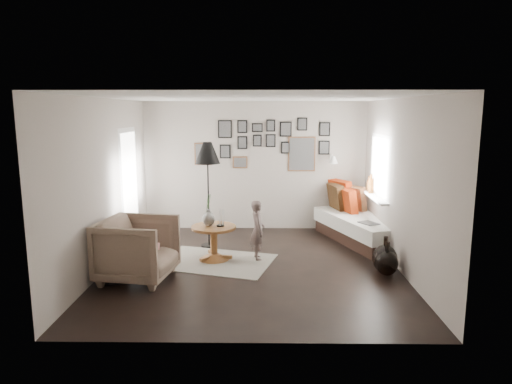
{
  "coord_description": "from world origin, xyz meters",
  "views": [
    {
      "loc": [
        0.15,
        -6.84,
        2.4
      ],
      "look_at": [
        0.05,
        0.5,
        1.1
      ],
      "focal_mm": 32.0,
      "sensor_mm": 36.0,
      "label": 1
    }
  ],
  "objects_px": {
    "vase": "(209,216)",
    "pedestal_table": "(214,244)",
    "magazine_basket": "(111,268)",
    "demijohn_large": "(385,259)",
    "armchair": "(138,249)",
    "child": "(258,230)",
    "demijohn_small": "(387,263)",
    "daybed": "(360,224)",
    "floor_lamp": "(208,157)"
  },
  "relations": [
    {
      "from": "pedestal_table",
      "to": "demijohn_small",
      "type": "xyz_separation_m",
      "value": [
        2.63,
        -0.68,
        -0.07
      ]
    },
    {
      "from": "pedestal_table",
      "to": "vase",
      "type": "xyz_separation_m",
      "value": [
        -0.08,
        0.02,
        0.47
      ]
    },
    {
      "from": "daybed",
      "to": "armchair",
      "type": "relative_size",
      "value": 2.31
    },
    {
      "from": "armchair",
      "to": "child",
      "type": "distance_m",
      "value": 1.95
    },
    {
      "from": "daybed",
      "to": "floor_lamp",
      "type": "xyz_separation_m",
      "value": [
        -2.8,
        -0.44,
        1.3
      ]
    },
    {
      "from": "magazine_basket",
      "to": "demijohn_large",
      "type": "bearing_deg",
      "value": 6.1
    },
    {
      "from": "demijohn_small",
      "to": "floor_lamp",
      "type": "bearing_deg",
      "value": 152.87
    },
    {
      "from": "armchair",
      "to": "floor_lamp",
      "type": "height_order",
      "value": "floor_lamp"
    },
    {
      "from": "vase",
      "to": "magazine_basket",
      "type": "distance_m",
      "value": 1.71
    },
    {
      "from": "daybed",
      "to": "demijohn_large",
      "type": "distance_m",
      "value": 1.76
    },
    {
      "from": "armchair",
      "to": "magazine_basket",
      "type": "height_order",
      "value": "armchair"
    },
    {
      "from": "demijohn_large",
      "to": "demijohn_small",
      "type": "xyz_separation_m",
      "value": [
        0.0,
        -0.12,
        -0.02
      ]
    },
    {
      "from": "vase",
      "to": "demijohn_small",
      "type": "height_order",
      "value": "vase"
    },
    {
      "from": "pedestal_table",
      "to": "demijohn_large",
      "type": "distance_m",
      "value": 2.69
    },
    {
      "from": "magazine_basket",
      "to": "demijohn_large",
      "type": "xyz_separation_m",
      "value": [
        4.0,
        0.43,
        0.01
      ]
    },
    {
      "from": "child",
      "to": "armchair",
      "type": "bearing_deg",
      "value": 106.92
    },
    {
      "from": "pedestal_table",
      "to": "floor_lamp",
      "type": "distance_m",
      "value": 1.56
    },
    {
      "from": "magazine_basket",
      "to": "pedestal_table",
      "type": "bearing_deg",
      "value": 35.86
    },
    {
      "from": "armchair",
      "to": "demijohn_large",
      "type": "xyz_separation_m",
      "value": [
        3.63,
        0.34,
        -0.24
      ]
    },
    {
      "from": "armchair",
      "to": "demijohn_large",
      "type": "height_order",
      "value": "armchair"
    },
    {
      "from": "armchair",
      "to": "child",
      "type": "height_order",
      "value": "child"
    },
    {
      "from": "magazine_basket",
      "to": "demijohn_small",
      "type": "height_order",
      "value": "demijohn_small"
    },
    {
      "from": "magazine_basket",
      "to": "demijohn_small",
      "type": "relative_size",
      "value": 0.81
    },
    {
      "from": "vase",
      "to": "magazine_basket",
      "type": "bearing_deg",
      "value": -141.92
    },
    {
      "from": "pedestal_table",
      "to": "armchair",
      "type": "distance_m",
      "value": 1.35
    },
    {
      "from": "vase",
      "to": "armchair",
      "type": "height_order",
      "value": "vase"
    },
    {
      "from": "demijohn_small",
      "to": "child",
      "type": "bearing_deg",
      "value": 159.36
    },
    {
      "from": "demijohn_large",
      "to": "daybed",
      "type": "bearing_deg",
      "value": 90.02
    },
    {
      "from": "floor_lamp",
      "to": "demijohn_small",
      "type": "relative_size",
      "value": 3.67
    },
    {
      "from": "floor_lamp",
      "to": "magazine_basket",
      "type": "height_order",
      "value": "floor_lamp"
    },
    {
      "from": "armchair",
      "to": "floor_lamp",
      "type": "distance_m",
      "value": 2.19
    },
    {
      "from": "floor_lamp",
      "to": "child",
      "type": "xyz_separation_m",
      "value": [
        0.88,
        -0.71,
        -1.13
      ]
    },
    {
      "from": "floor_lamp",
      "to": "magazine_basket",
      "type": "bearing_deg",
      "value": -124.42
    },
    {
      "from": "demijohn_large",
      "to": "demijohn_small",
      "type": "height_order",
      "value": "demijohn_large"
    },
    {
      "from": "vase",
      "to": "pedestal_table",
      "type": "bearing_deg",
      "value": -14.04
    },
    {
      "from": "armchair",
      "to": "demijohn_small",
      "type": "bearing_deg",
      "value": -78.05
    },
    {
      "from": "floor_lamp",
      "to": "demijohn_large",
      "type": "height_order",
      "value": "floor_lamp"
    },
    {
      "from": "vase",
      "to": "daybed",
      "type": "distance_m",
      "value": 2.99
    },
    {
      "from": "daybed",
      "to": "demijohn_small",
      "type": "relative_size",
      "value": 4.52
    },
    {
      "from": "vase",
      "to": "magazine_basket",
      "type": "height_order",
      "value": "vase"
    },
    {
      "from": "pedestal_table",
      "to": "demijohn_large",
      "type": "bearing_deg",
      "value": -11.96
    },
    {
      "from": "demijohn_large",
      "to": "pedestal_table",
      "type": "bearing_deg",
      "value": 168.04
    },
    {
      "from": "pedestal_table",
      "to": "daybed",
      "type": "bearing_deg",
      "value": 24.48
    },
    {
      "from": "vase",
      "to": "demijohn_small",
      "type": "relative_size",
      "value": 1.01
    },
    {
      "from": "vase",
      "to": "demijohn_large",
      "type": "height_order",
      "value": "vase"
    },
    {
      "from": "armchair",
      "to": "floor_lamp",
      "type": "bearing_deg",
      "value": -18.08
    },
    {
      "from": "magazine_basket",
      "to": "vase",
      "type": "bearing_deg",
      "value": 38.08
    },
    {
      "from": "demijohn_small",
      "to": "child",
      "type": "distance_m",
      "value": 2.08
    },
    {
      "from": "pedestal_table",
      "to": "armchair",
      "type": "relative_size",
      "value": 0.73
    },
    {
      "from": "daybed",
      "to": "vase",
      "type": "bearing_deg",
      "value": -176.51
    }
  ]
}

